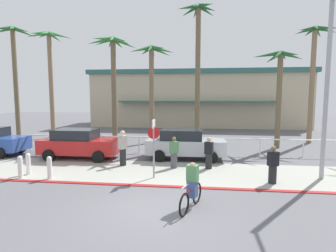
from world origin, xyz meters
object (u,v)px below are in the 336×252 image
(pedestrian_0, at_px, (174,154))
(streetlight_curb, at_px, (330,78))
(palm_tree_4, at_px, (198,45))
(cyclist_red_0, at_px, (192,187))
(bollard_0, at_px, (28,164))
(palm_tree_6, at_px, (314,59))
(bollard_3, at_px, (50,167))
(palm_tree_5, at_px, (279,77))
(pedestrian_1, at_px, (209,155))
(car_silver_2, at_px, (185,144))
(stop_sign_bike_lane, at_px, (154,140))
(pedestrian_3, at_px, (123,149))
(bollard_1, at_px, (20,167))
(pedestrian_2, at_px, (273,167))
(car_red_1, at_px, (79,143))
(palm_tree_2, at_px, (113,62))
(palm_tree_3, at_px, (152,69))
(palm_tree_1, at_px, (50,57))

(pedestrian_0, bearing_deg, streetlight_curb, -10.41)
(palm_tree_4, distance_m, cyclist_red_0, 13.23)
(bollard_0, relative_size, palm_tree_6, 0.11)
(pedestrian_0, bearing_deg, bollard_3, -154.72)
(palm_tree_5, bearing_deg, pedestrian_1, -128.15)
(bollard_0, bearing_deg, car_silver_2, 30.47)
(stop_sign_bike_lane, relative_size, bollard_0, 2.56)
(pedestrian_3, bearing_deg, pedestrian_0, -4.10)
(bollard_1, bearing_deg, pedestrian_2, 3.06)
(bollard_0, distance_m, streetlight_curb, 13.47)
(bollard_1, bearing_deg, pedestrian_3, 34.98)
(car_silver_2, distance_m, pedestrian_2, 5.51)
(bollard_1, distance_m, car_silver_2, 8.24)
(palm_tree_5, bearing_deg, car_red_1, -158.72)
(palm_tree_2, distance_m, pedestrian_1, 10.47)
(palm_tree_6, height_order, car_silver_2, palm_tree_6)
(palm_tree_3, height_order, pedestrian_1, palm_tree_3)
(streetlight_curb, distance_m, car_silver_2, 7.70)
(bollard_1, relative_size, palm_tree_4, 0.10)
(bollard_3, relative_size, pedestrian_1, 0.64)
(palm_tree_3, bearing_deg, bollard_0, -113.63)
(bollard_3, height_order, cyclist_red_0, cyclist_red_0)
(pedestrian_1, xyz_separation_m, pedestrian_2, (2.51, -1.98, -0.01))
(car_silver_2, xyz_separation_m, cyclist_red_0, (0.62, -6.82, -0.18))
(bollard_3, relative_size, car_red_1, 0.23)
(bollard_1, height_order, car_silver_2, car_silver_2)
(palm_tree_3, xyz_separation_m, car_silver_2, (2.82, -5.18, -4.70))
(palm_tree_1, height_order, car_red_1, palm_tree_1)
(bollard_1, relative_size, streetlight_curb, 0.13)
(palm_tree_2, xyz_separation_m, cyclist_red_0, (6.06, -10.82, -5.33))
(palm_tree_5, distance_m, car_silver_2, 8.34)
(palm_tree_2, bearing_deg, bollard_1, -99.40)
(bollard_3, bearing_deg, pedestrian_2, 3.22)
(stop_sign_bike_lane, relative_size, pedestrian_2, 1.64)
(bollard_0, height_order, bollard_3, same)
(bollard_1, bearing_deg, palm_tree_4, 51.21)
(palm_tree_2, distance_m, palm_tree_3, 2.90)
(streetlight_curb, distance_m, palm_tree_1, 20.50)
(stop_sign_bike_lane, relative_size, palm_tree_1, 0.29)
(bollard_1, relative_size, palm_tree_5, 0.15)
(palm_tree_3, bearing_deg, pedestrian_3, -91.99)
(bollard_0, xyz_separation_m, bollard_1, (-0.01, -0.53, 0.00))
(bollard_1, height_order, car_red_1, car_red_1)
(car_red_1, bearing_deg, cyclist_red_0, -43.13)
(bollard_1, xyz_separation_m, car_silver_2, (6.86, 4.56, 0.35))
(bollard_1, relative_size, palm_tree_6, 0.11)
(stop_sign_bike_lane, xyz_separation_m, pedestrian_2, (4.92, -0.17, -0.97))
(pedestrian_1, bearing_deg, palm_tree_6, 47.24)
(palm_tree_2, height_order, car_silver_2, palm_tree_2)
(bollard_3, distance_m, palm_tree_5, 15.10)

